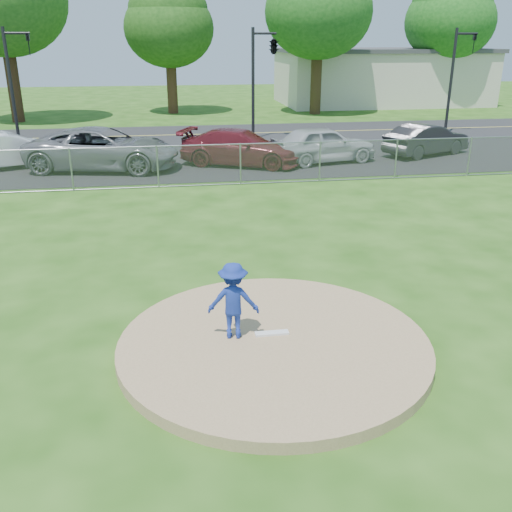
{
  "coord_description": "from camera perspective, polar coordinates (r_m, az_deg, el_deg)",
  "views": [
    {
      "loc": [
        -1.67,
        -8.55,
        5.1
      ],
      "look_at": [
        0.0,
        2.0,
        1.0
      ],
      "focal_mm": 40.0,
      "sensor_mm": 36.0,
      "label": 1
    }
  ],
  "objects": [
    {
      "name": "street",
      "position": [
        32.99,
        -6.1,
        12.0
      ],
      "size": [
        60.0,
        7.0,
        0.01
      ],
      "primitive_type": "cube",
      "color": "black",
      "rests_on": "ground"
    },
    {
      "name": "parked_car_darkred",
      "position": [
        24.55,
        -1.55,
        10.8
      ],
      "size": [
        5.53,
        3.95,
        1.49
      ],
      "primitive_type": "imported",
      "rotation": [
        0.0,
        0.0,
        1.16
      ],
      "color": "maroon",
      "rests_on": "parking_lot"
    },
    {
      "name": "traffic_signal_right",
      "position": [
        34.49,
        19.38,
        17.0
      ],
      "size": [
        1.28,
        0.2,
        5.6
      ],
      "color": "black",
      "rests_on": "ground"
    },
    {
      "name": "parked_car_gray",
      "position": [
        24.51,
        -15.05,
        10.33
      ],
      "size": [
        6.53,
        3.96,
        1.69
      ],
      "primitive_type": "imported",
      "rotation": [
        0.0,
        0.0,
        1.37
      ],
      "color": "slate",
      "rests_on": "parking_lot"
    },
    {
      "name": "ground",
      "position": [
        19.31,
        -3.72,
        5.64
      ],
      "size": [
        120.0,
        120.0,
        0.0
      ],
      "primitive_type": "plane",
      "color": "#204B10",
      "rests_on": "ground"
    },
    {
      "name": "tree_far_right",
      "position": [
        48.68,
        18.93,
        22.28
      ],
      "size": [
        6.72,
        6.72,
        10.74
      ],
      "color": "#342413",
      "rests_on": "ground"
    },
    {
      "name": "commercial_building",
      "position": [
        49.88,
        12.35,
        17.17
      ],
      "size": [
        16.4,
        9.4,
        4.3
      ],
      "color": "beige",
      "rests_on": "ground"
    },
    {
      "name": "parked_car_white",
      "position": [
        26.14,
        -23.53,
        9.68
      ],
      "size": [
        4.67,
        3.18,
        1.46
      ],
      "primitive_type": "imported",
      "rotation": [
        0.0,
        0.0,
        1.98
      ],
      "color": "white",
      "rests_on": "parking_lot"
    },
    {
      "name": "parked_car_pearl",
      "position": [
        25.26,
        6.71,
        11.04
      ],
      "size": [
        4.9,
        2.83,
        1.57
      ],
      "primitive_type": "imported",
      "rotation": [
        0.0,
        0.0,
        1.8
      ],
      "color": "#B5B8BA",
      "rests_on": "parking_lot"
    },
    {
      "name": "tree_center",
      "position": [
        42.58,
        -8.75,
        22.62
      ],
      "size": [
        6.16,
        6.16,
        9.84
      ],
      "color": "#3C2315",
      "rests_on": "ground"
    },
    {
      "name": "traffic_signal_center",
      "position": [
        31.07,
        1.58,
        20.09
      ],
      "size": [
        1.42,
        2.48,
        5.6
      ],
      "color": "black",
      "rests_on": "ground"
    },
    {
      "name": "pitcher",
      "position": [
        9.8,
        -2.29,
        -4.48
      ],
      "size": [
        0.96,
        0.65,
        1.37
      ],
      "primitive_type": "imported",
      "rotation": [
        0.0,
        0.0,
        2.98
      ],
      "color": "navy",
      "rests_on": "pitchers_mound"
    },
    {
      "name": "traffic_signal_left",
      "position": [
        31.41,
        -22.98,
        16.26
      ],
      "size": [
        1.28,
        0.2,
        5.6
      ],
      "color": "black",
      "rests_on": "ground"
    },
    {
      "name": "traffic_cone",
      "position": [
        25.18,
        -20.94,
        8.82
      ],
      "size": [
        0.38,
        0.38,
        0.73
      ],
      "primitive_type": "cone",
      "color": "#E43C0C",
      "rests_on": "parking_lot"
    },
    {
      "name": "chain_link_fence",
      "position": [
        21.07,
        -4.3,
        9.03
      ],
      "size": [
        40.0,
        0.06,
        1.5
      ],
      "primitive_type": "cube",
      "color": "gray",
      "rests_on": "ground"
    },
    {
      "name": "pitching_rubber",
      "position": [
        10.16,
        1.6,
        -7.73
      ],
      "size": [
        0.6,
        0.15,
        0.04
      ],
      "primitive_type": "cube",
      "color": "white",
      "rests_on": "pitchers_mound"
    },
    {
      "name": "parked_car_charcoal",
      "position": [
        27.89,
        16.68,
        11.1
      ],
      "size": [
        4.53,
        3.15,
        1.42
      ],
      "primitive_type": "imported",
      "rotation": [
        0.0,
        0.0,
        2.0
      ],
      "color": "black",
      "rests_on": "parking_lot"
    },
    {
      "name": "parking_lot",
      "position": [
        25.62,
        -5.13,
        9.45
      ],
      "size": [
        50.0,
        8.0,
        0.01
      ],
      "primitive_type": "cube",
      "color": "black",
      "rests_on": "ground"
    },
    {
      "name": "pitchers_mound",
      "position": [
        10.04,
        1.8,
        -8.87
      ],
      "size": [
        5.4,
        5.4,
        0.2
      ],
      "primitive_type": "cylinder",
      "color": "#9F7F57",
      "rests_on": "ground"
    }
  ]
}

